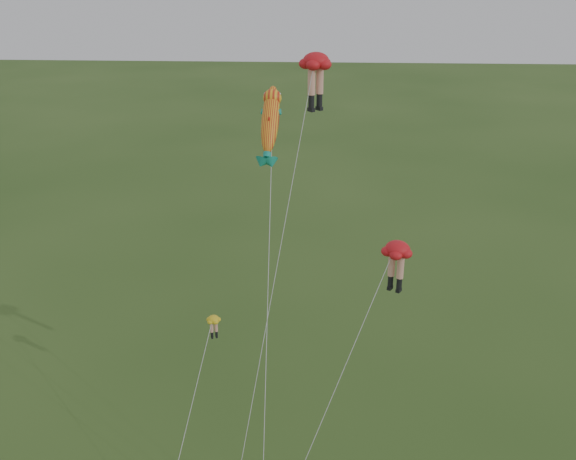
{
  "coord_description": "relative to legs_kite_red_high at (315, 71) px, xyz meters",
  "views": [
    {
      "loc": [
        3.36,
        -23.56,
        24.97
      ],
      "look_at": [
        1.75,
        6.0,
        12.47
      ],
      "focal_mm": 40.0,
      "sensor_mm": 36.0,
      "label": 1
    }
  ],
  "objects": [
    {
      "name": "legs_kite_red_high",
      "position": [
        0.0,
        0.0,
        0.0
      ],
      "size": [
        4.9,
        9.59,
        20.97
      ],
      "rotation": [
        0.0,
        0.0,
        0.68
      ],
      "color": "red",
      "rests_on": "ground"
    },
    {
      "name": "legs_kite_red_mid",
      "position": [
        3.82,
        -4.58,
        -7.54
      ],
      "size": [
        6.55,
        6.01,
        13.32
      ],
      "rotation": [
        0.0,
        0.0,
        -0.55
      ],
      "color": "red",
      "rests_on": "ground"
    },
    {
      "name": "legs_kite_yellow",
      "position": [
        -5.28,
        -2.35,
        -13.38
      ],
      "size": [
        2.23,
        7.92,
        7.59
      ],
      "rotation": [
        0.0,
        0.0,
        0.34
      ],
      "color": "yellow",
      "rests_on": "ground"
    },
    {
      "name": "fish_kite",
      "position": [
        -1.96,
        -2.34,
        -1.96
      ],
      "size": [
        1.08,
        9.7,
        19.88
      ],
      "rotation": [
        0.88,
        0.0,
        -0.06
      ],
      "color": "yellow",
      "rests_on": "ground"
    }
  ]
}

